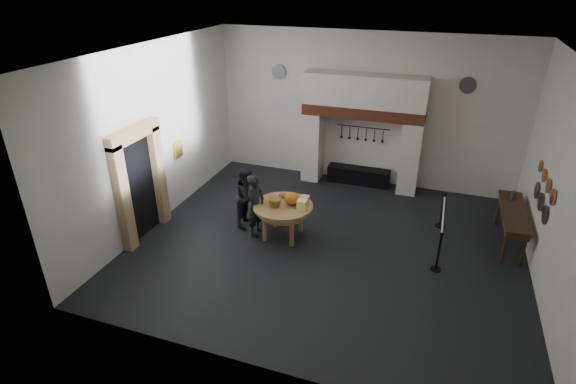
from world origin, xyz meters
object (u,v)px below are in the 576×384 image
(side_table, at_px, (514,212))
(work_table, at_px, (283,206))
(visitor_near, at_px, (256,205))
(iron_range, at_px, (358,176))
(barrier_post_near, at_px, (439,253))
(barrier_post_far, at_px, (442,211))
(visitor_far, at_px, (247,196))

(side_table, bearing_deg, work_table, -164.09)
(work_table, height_order, visitor_near, visitor_near)
(iron_range, distance_m, visitor_near, 4.26)
(visitor_near, height_order, barrier_post_near, visitor_near)
(barrier_post_near, relative_size, barrier_post_far, 1.00)
(iron_range, xyz_separation_m, barrier_post_far, (2.53, -1.91, 0.20))
(work_table, xyz_separation_m, barrier_post_far, (3.68, 1.79, -0.39))
(iron_range, xyz_separation_m, visitor_far, (-2.22, -3.41, 0.54))
(visitor_far, bearing_deg, visitor_near, -133.89)
(visitor_far, bearing_deg, barrier_post_far, -71.32)
(barrier_post_near, height_order, barrier_post_far, same)
(barrier_post_near, bearing_deg, barrier_post_far, 90.00)
(side_table, xyz_separation_m, barrier_post_near, (-1.57, -1.71, -0.42))
(iron_range, relative_size, barrier_post_near, 2.11)
(visitor_near, height_order, barrier_post_far, visitor_near)
(work_table, xyz_separation_m, visitor_far, (-1.07, 0.29, -0.05))
(work_table, height_order, barrier_post_far, barrier_post_far)
(visitor_far, height_order, barrier_post_near, visitor_far)
(visitor_far, xyz_separation_m, barrier_post_far, (4.75, 1.50, -0.34))
(barrier_post_far, bearing_deg, visitor_near, -156.37)
(visitor_far, bearing_deg, side_table, -78.04)
(visitor_far, relative_size, barrier_post_near, 1.75)
(side_table, height_order, barrier_post_near, same)
(visitor_near, distance_m, side_table, 6.13)
(iron_range, relative_size, barrier_post_far, 2.11)
(side_table, bearing_deg, barrier_post_near, -132.59)
(work_table, bearing_deg, visitor_near, -170.32)
(iron_range, bearing_deg, barrier_post_near, -57.09)
(iron_range, bearing_deg, work_table, -107.30)
(iron_range, height_order, visitor_far, visitor_far)
(barrier_post_far, bearing_deg, work_table, -154.08)
(work_table, bearing_deg, barrier_post_far, 25.92)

